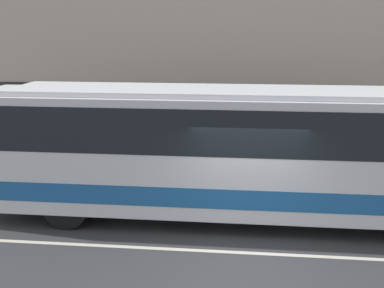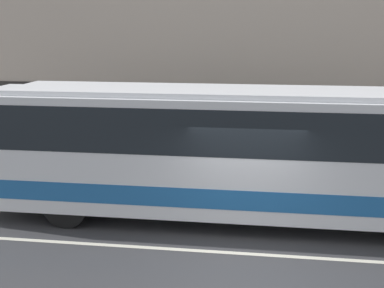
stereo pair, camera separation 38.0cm
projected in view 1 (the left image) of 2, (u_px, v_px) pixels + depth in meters
name	position (u px, v px, depth m)	size (l,w,h in m)	color
ground_plane	(246.00, 253.00, 11.09)	(60.00, 60.00, 0.00)	#38383A
sidewalk	(250.00, 176.00, 16.39)	(60.00, 3.00, 0.18)	gray
building_facade	(255.00, 5.00, 16.85)	(60.00, 0.35, 10.81)	#B7A899
lane_stripe	(246.00, 253.00, 11.09)	(54.00, 0.14, 0.01)	beige
transit_bus	(226.00, 147.00, 12.70)	(12.04, 2.54, 3.17)	silver
pedestrian_waiting	(255.00, 150.00, 16.19)	(0.36, 0.36, 1.56)	#1E5933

